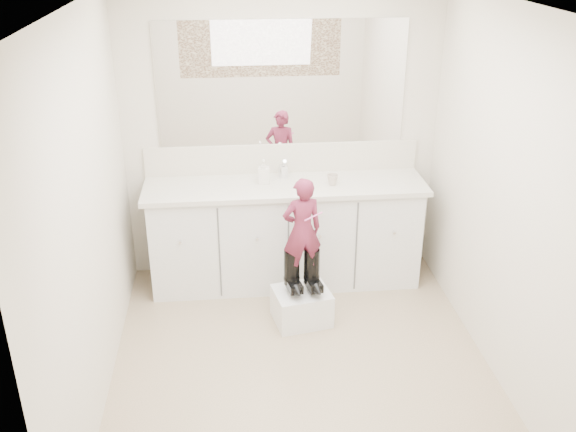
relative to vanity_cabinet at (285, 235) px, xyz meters
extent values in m
plane|color=#857957|center=(0.00, -1.23, -0.42)|extent=(3.00, 3.00, 0.00)
plane|color=white|center=(0.00, -1.23, 1.97)|extent=(3.00, 3.00, 0.00)
plane|color=beige|center=(0.00, 0.27, 0.77)|extent=(2.60, 0.00, 2.60)
plane|color=beige|center=(0.00, -2.73, 0.77)|extent=(2.60, 0.00, 2.60)
plane|color=beige|center=(-1.30, -1.23, 0.78)|extent=(0.00, 3.00, 3.00)
plane|color=beige|center=(1.30, -1.23, 0.78)|extent=(0.00, 3.00, 3.00)
cube|color=silver|center=(0.00, 0.00, 0.00)|extent=(2.20, 0.55, 0.85)
cube|color=beige|center=(0.00, -0.01, 0.45)|extent=(2.28, 0.58, 0.04)
cube|color=beige|center=(0.00, 0.26, 0.59)|extent=(2.28, 0.03, 0.25)
cube|color=white|center=(0.00, 0.26, 1.22)|extent=(2.00, 0.02, 1.00)
cube|color=#472819|center=(0.00, -2.71, 1.22)|extent=(2.00, 0.01, 1.20)
cylinder|color=silver|center=(0.00, 0.15, 0.52)|extent=(0.08, 0.08, 0.10)
imported|color=#C2B09B|center=(0.38, -0.07, 0.51)|extent=(0.10, 0.10, 0.09)
imported|color=silver|center=(-0.17, 0.03, 0.56)|extent=(0.09, 0.10, 0.20)
cube|color=white|center=(0.06, -0.65, -0.29)|extent=(0.47, 0.42, 0.26)
imported|color=#AD3562|center=(0.06, -0.63, 0.34)|extent=(0.33, 0.25, 0.81)
cylinder|color=pink|center=(0.13, -0.71, 0.49)|extent=(0.14, 0.04, 0.06)
camera|label=1|loc=(-0.45, -4.80, 2.39)|focal=40.00mm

